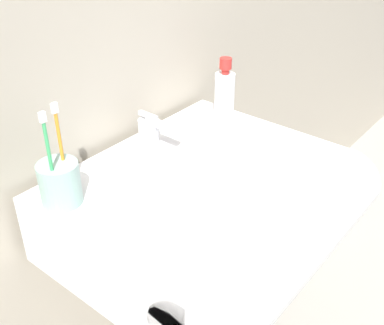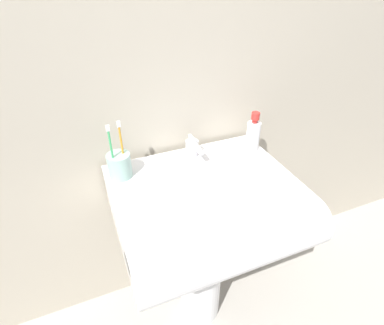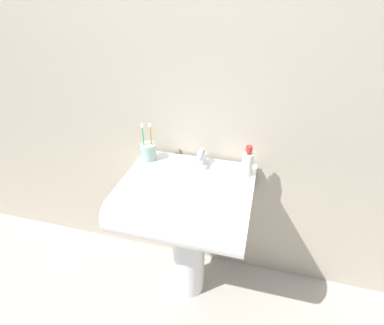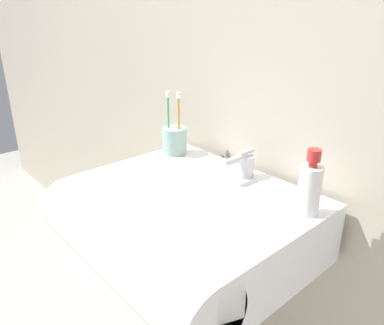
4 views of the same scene
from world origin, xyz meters
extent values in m
cube|color=#B7AD99|center=(0.00, 0.28, 1.20)|extent=(5.00, 0.05, 2.40)
cube|color=white|center=(0.00, 0.00, 0.72)|extent=(0.64, 0.47, 0.17)
cylinder|color=white|center=(0.00, -0.23, 0.72)|extent=(0.64, 0.17, 0.17)
cylinder|color=silver|center=(0.03, 0.17, 0.84)|extent=(0.05, 0.05, 0.06)
cylinder|color=silver|center=(0.03, 0.13, 0.87)|extent=(0.02, 0.09, 0.02)
cube|color=silver|center=(0.03, 0.17, 0.88)|extent=(0.01, 0.06, 0.01)
cylinder|color=#99BFB2|center=(-0.26, 0.14, 0.85)|extent=(0.08, 0.08, 0.09)
cylinder|color=#3FB266|center=(-0.28, 0.13, 0.91)|extent=(0.01, 0.01, 0.18)
cube|color=white|center=(-0.28, 0.13, 1.01)|extent=(0.01, 0.01, 0.02)
cylinder|color=orange|center=(-0.24, 0.15, 0.91)|extent=(0.01, 0.01, 0.18)
cube|color=white|center=(-0.24, 0.15, 1.01)|extent=(0.01, 0.01, 0.02)
cylinder|color=white|center=(0.27, 0.12, 0.87)|extent=(0.05, 0.05, 0.12)
cylinder|color=red|center=(0.27, 0.12, 0.94)|extent=(0.02, 0.02, 0.01)
cylinder|color=red|center=(0.27, 0.12, 0.96)|extent=(0.03, 0.03, 0.03)
camera|label=1|loc=(-0.71, -0.57, 1.39)|focal=45.00mm
camera|label=2|loc=(-0.35, -0.76, 1.46)|focal=28.00mm
camera|label=3|loc=(0.33, -1.16, 1.65)|focal=28.00mm
camera|label=4|loc=(0.68, -0.62, 1.27)|focal=35.00mm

